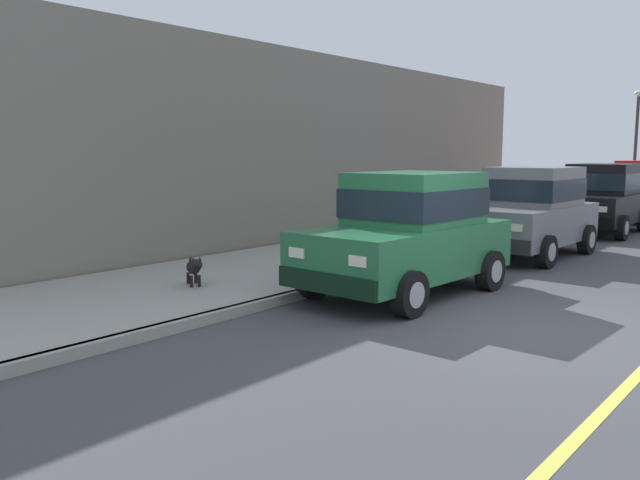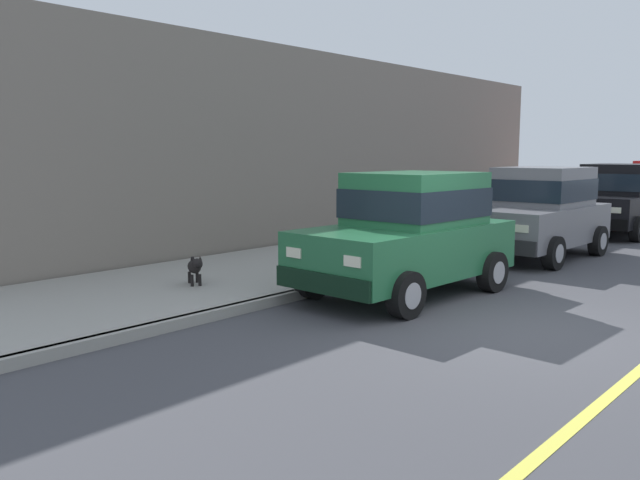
% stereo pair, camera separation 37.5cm
% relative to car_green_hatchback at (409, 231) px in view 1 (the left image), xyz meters
% --- Properties ---
extents(ground_plane, '(80.00, 80.00, 0.00)m').
position_rel_car_green_hatchback_xyz_m(ground_plane, '(2.16, -0.82, -0.98)').
color(ground_plane, '#424247').
extents(curb, '(0.16, 64.00, 0.14)m').
position_rel_car_green_hatchback_xyz_m(curb, '(-1.04, -0.82, -0.91)').
color(curb, gray).
rests_on(curb, ground).
extents(sidewalk, '(3.60, 64.00, 0.14)m').
position_rel_car_green_hatchback_xyz_m(sidewalk, '(-2.84, -0.82, -0.91)').
color(sidewalk, '#99968E').
rests_on(sidewalk, ground).
extents(car_green_hatchback, '(2.06, 3.86, 1.88)m').
position_rel_car_green_hatchback_xyz_m(car_green_hatchback, '(0.00, 0.00, 0.00)').
color(car_green_hatchback, '#23663D').
rests_on(car_green_hatchback, ground).
extents(car_grey_hatchback, '(2.01, 3.83, 1.88)m').
position_rel_car_green_hatchback_xyz_m(car_grey_hatchback, '(0.03, 4.81, 0.00)').
color(car_grey_hatchback, slate).
rests_on(car_grey_hatchback, ground).
extents(car_black_hatchback, '(1.99, 3.82, 1.88)m').
position_rel_car_green_hatchback_xyz_m(car_black_hatchback, '(0.03, 9.88, 0.00)').
color(car_black_hatchback, black).
rests_on(car_black_hatchback, ground).
extents(dog_black, '(0.68, 0.44, 0.49)m').
position_rel_car_green_hatchback_xyz_m(dog_black, '(-2.48, -2.20, -0.55)').
color(dog_black, black).
rests_on(dog_black, sidewalk).
extents(fire_hydrant, '(0.34, 0.24, 0.72)m').
position_rel_car_green_hatchback_xyz_m(fire_hydrant, '(-1.49, 0.07, -0.50)').
color(fire_hydrant, gold).
rests_on(fire_hydrant, sidewalk).
extents(street_lamp, '(0.36, 0.36, 4.42)m').
position_rel_car_green_hatchback_xyz_m(street_lamp, '(-1.39, 18.98, 1.93)').
color(street_lamp, '#2D2D33').
rests_on(street_lamp, sidewalk).
extents(building_facade, '(0.50, 20.00, 4.52)m').
position_rel_car_green_hatchback_xyz_m(building_facade, '(-4.94, 4.05, 1.28)').
color(building_facade, slate).
rests_on(building_facade, ground).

